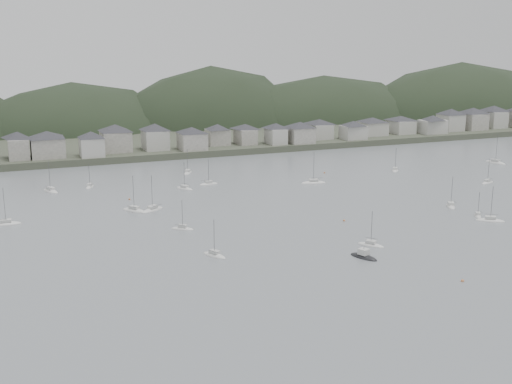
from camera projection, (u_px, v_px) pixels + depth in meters
name	position (u px, v px, depth m)	size (l,w,h in m)	color
ground	(395.00, 299.00, 128.56)	(900.00, 900.00, 0.00)	slate
far_shore_land	(123.00, 124.00, 394.26)	(900.00, 250.00, 3.00)	#383D2D
forested_ridge	(141.00, 150.00, 375.87)	(851.55, 103.94, 102.57)	black
waterfront_town	(268.00, 131.00, 310.46)	(451.48, 28.46, 12.92)	gray
sailboat_lead	(153.00, 210.00, 196.49)	(8.90, 7.12, 12.01)	silver
moored_fleet	(245.00, 209.00, 197.27)	(263.56, 152.81, 13.57)	silver
motor_launch_far	(364.00, 256.00, 153.18)	(5.38, 8.11, 3.83)	black
mooring_buoys	(309.00, 221.00, 184.65)	(162.68, 117.08, 0.70)	#C07240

